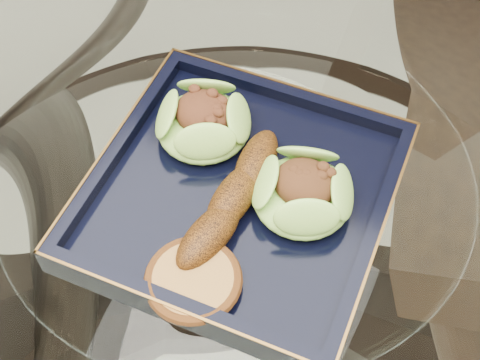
% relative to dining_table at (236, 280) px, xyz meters
% --- Properties ---
extents(dining_table, '(1.13, 1.13, 0.77)m').
position_rel_dining_table_xyz_m(dining_table, '(0.00, 0.00, 0.00)').
color(dining_table, white).
rests_on(dining_table, ground).
extents(dining_chair, '(0.49, 0.49, 0.92)m').
position_rel_dining_table_xyz_m(dining_chair, '(0.15, 0.49, -0.09)').
color(dining_chair, '#321D10').
rests_on(dining_chair, ground).
extents(navy_plate, '(0.29, 0.29, 0.02)m').
position_rel_dining_table_xyz_m(navy_plate, '(0.00, 0.00, 0.17)').
color(navy_plate, black).
rests_on(navy_plate, dining_table).
extents(lettuce_wrap_left, '(0.10, 0.10, 0.03)m').
position_rel_dining_table_xyz_m(lettuce_wrap_left, '(-0.06, 0.05, 0.20)').
color(lettuce_wrap_left, '#558F29').
rests_on(lettuce_wrap_left, navy_plate).
extents(lettuce_wrap_right, '(0.09, 0.09, 0.03)m').
position_rel_dining_table_xyz_m(lettuce_wrap_right, '(0.06, 0.02, 0.20)').
color(lettuce_wrap_right, '#5CA22F').
rests_on(lettuce_wrap_right, navy_plate).
extents(roasted_plantain, '(0.04, 0.16, 0.03)m').
position_rel_dining_table_xyz_m(roasted_plantain, '(0.01, -0.02, 0.20)').
color(roasted_plantain, '#5A2F09').
rests_on(roasted_plantain, navy_plate).
extents(crumb_patty, '(0.08, 0.08, 0.01)m').
position_rel_dining_table_xyz_m(crumb_patty, '(0.01, -0.10, 0.19)').
color(crumb_patty, '#AE7E3A').
rests_on(crumb_patty, navy_plate).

